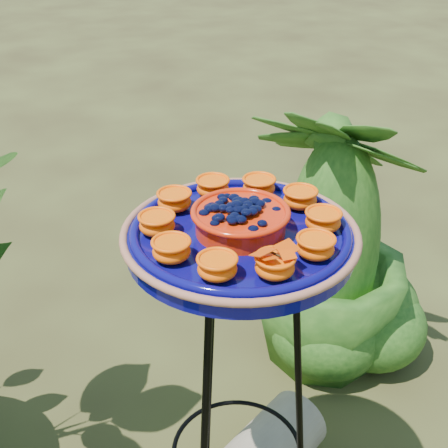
{
  "coord_description": "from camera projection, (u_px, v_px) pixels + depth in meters",
  "views": [
    {
      "loc": [
        -0.18,
        -0.78,
        1.41
      ],
      "look_at": [
        0.11,
        0.11,
        0.86
      ],
      "focal_mm": 50.0,
      "sensor_mm": 36.0,
      "label": 1
    }
  ],
  "objects": [
    {
      "name": "shrub_back_right",
      "position": [
        332.0,
        240.0,
        1.86
      ],
      "size": [
        0.7,
        0.7,
        0.88
      ],
      "primitive_type": "imported",
      "rotation": [
        0.0,
        0.0,
        2.38
      ],
      "color": "#1B4512",
      "rests_on": "ground"
    },
    {
      "name": "tripod_stand",
      "position": [
        238.0,
        380.0,
        1.29
      ],
      "size": [
        0.34,
        0.34,
        0.81
      ],
      "rotation": [
        0.0,
        0.0,
        0.17
      ],
      "color": "black",
      "rests_on": "ground"
    },
    {
      "name": "feeder_dish",
      "position": [
        240.0,
        232.0,
        1.11
      ],
      "size": [
        0.47,
        0.47,
        0.1
      ],
      "rotation": [
        0.0,
        0.0,
        0.17
      ],
      "color": "#090759",
      "rests_on": "tripod_stand"
    }
  ]
}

